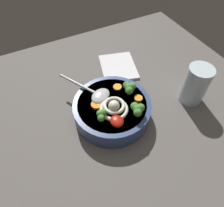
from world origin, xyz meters
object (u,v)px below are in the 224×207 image
soup_bowl (112,109)px  noodle_pile (114,107)px  drinking_glass (195,85)px  soup_spoon (97,94)px  folded_napkin (118,67)px

soup_bowl → noodle_pile: size_ratio=2.55×
noodle_pile → drinking_glass: (-3.16, -25.12, -0.48)cm
soup_spoon → folded_napkin: bearing=-75.9°
noodle_pile → folded_napkin: 24.13cm
folded_napkin → drinking_glass: bearing=-150.7°
soup_bowl → soup_spoon: 6.24cm
soup_spoon → folded_napkin: 20.21cm
soup_spoon → drinking_glass: bearing=-139.0°
noodle_pile → folded_napkin: (19.90, -12.17, -6.20)cm
noodle_pile → soup_bowl: bearing=-14.1°
soup_bowl → soup_spoon: bearing=28.9°
soup_bowl → drinking_glass: bearing=-102.3°
noodle_pile → folded_napkin: noodle_pile is taller
noodle_pile → soup_spoon: bearing=16.2°
soup_spoon → folded_napkin: soup_spoon is taller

